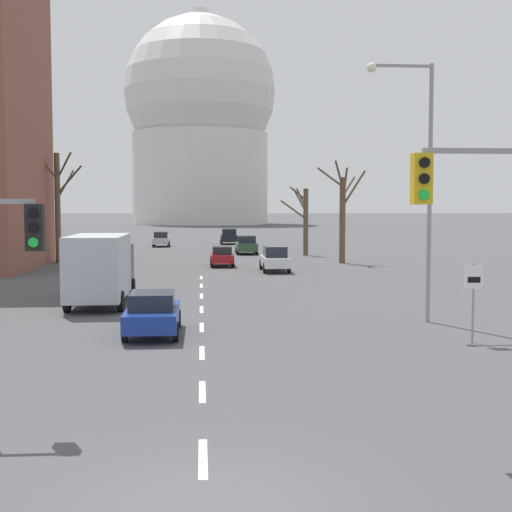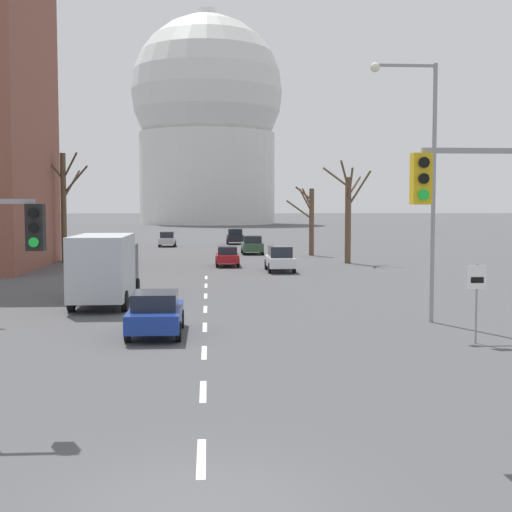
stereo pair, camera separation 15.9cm
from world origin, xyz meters
TOP-DOWN VIEW (x-y plane):
  - ground_plane at (0.00, 0.00)m, footprint 800.00×800.00m
  - lane_stripe_0 at (0.00, 2.10)m, footprint 0.16×2.00m
  - lane_stripe_1 at (0.00, 6.60)m, footprint 0.16×2.00m
  - lane_stripe_2 at (0.00, 11.10)m, footprint 0.16×2.00m
  - lane_stripe_3 at (0.00, 15.60)m, footprint 0.16×2.00m
  - lane_stripe_4 at (0.00, 20.10)m, footprint 0.16×2.00m
  - lane_stripe_5 at (0.00, 24.60)m, footprint 0.16×2.00m
  - lane_stripe_6 at (0.00, 29.10)m, footprint 0.16×2.00m
  - lane_stripe_7 at (0.00, 33.60)m, footprint 0.16×2.00m
  - traffic_signal_near_right at (5.47, 3.03)m, footprint 2.38×0.34m
  - speed_limit_sign at (8.70, 11.96)m, footprint 0.60×0.08m
  - street_lamp_right at (8.17, 16.16)m, footprint 2.53×0.36m
  - sedan_near_left at (1.52, 41.72)m, footprint 1.69×3.87m
  - sedan_near_right at (-4.28, 67.23)m, footprint 1.77×3.98m
  - sedan_mid_centre at (-1.67, 14.16)m, footprint 1.82×4.12m
  - sedan_far_left at (3.21, 71.63)m, footprint 1.95×4.00m
  - sedan_far_right at (4.14, 54.69)m, footprint 1.93×4.16m
  - sedan_distant_centre at (4.94, 37.34)m, footprint 1.78×4.55m
  - delivery_truck at (-4.46, 21.94)m, footprint 2.44×7.20m
  - bare_tree_left_near at (-10.95, 45.80)m, footprint 3.61×3.24m
  - bare_tree_right_near at (9.18, 52.57)m, footprint 2.48×1.63m
  - bare_tree_right_far at (10.84, 43.80)m, footprint 3.44×2.79m
  - capitol_dome at (0.00, 163.96)m, footprint 36.31×36.31m

SIDE VIEW (x-z plane):
  - ground_plane at x=0.00m, z-range 0.00..0.00m
  - lane_stripe_0 at x=0.00m, z-range 0.00..0.01m
  - lane_stripe_1 at x=0.00m, z-range 0.00..0.01m
  - lane_stripe_2 at x=0.00m, z-range 0.00..0.01m
  - lane_stripe_3 at x=0.00m, z-range 0.00..0.01m
  - lane_stripe_4 at x=0.00m, z-range 0.00..0.01m
  - lane_stripe_5 at x=0.00m, z-range 0.00..0.01m
  - lane_stripe_6 at x=0.00m, z-range 0.00..0.01m
  - lane_stripe_7 at x=0.00m, z-range 0.00..0.01m
  - sedan_near_left at x=1.52m, z-range 0.02..1.48m
  - sedan_mid_centre at x=-1.67m, z-range 0.02..1.52m
  - sedan_near_right at x=-4.28m, z-range 0.00..1.61m
  - sedan_far_right at x=4.14m, z-range -0.01..1.67m
  - sedan_far_left at x=3.21m, z-range -0.02..1.74m
  - sedan_distant_centre at x=4.94m, z-range 0.01..1.72m
  - delivery_truck at x=-4.46m, z-range 0.13..3.27m
  - speed_limit_sign at x=8.70m, z-range 0.46..3.04m
  - bare_tree_right_near at x=9.18m, z-range 0.19..6.32m
  - bare_tree_right_far at x=10.84m, z-range -0.07..7.79m
  - traffic_signal_near_right at x=5.47m, z-range 1.48..7.19m
  - bare_tree_left_near at x=-10.95m, z-range 0.27..8.93m
  - street_lamp_right at x=8.17m, z-range 1.03..10.72m
  - capitol_dome at x=0.00m, z-range -0.66..50.62m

